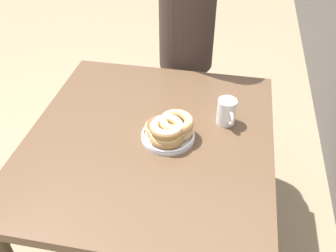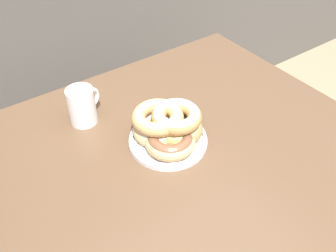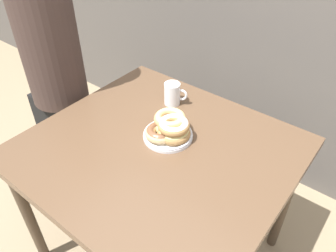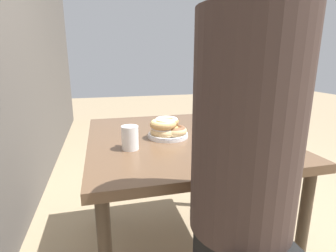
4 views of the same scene
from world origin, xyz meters
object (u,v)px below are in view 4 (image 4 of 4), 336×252
dining_table (181,149)px  donut_plate (167,128)px  person_figure (243,206)px  coffee_mug (130,137)px

dining_table → donut_plate: bearing=92.5°
dining_table → person_figure: 0.71m
coffee_mug → person_figure: (-0.56, -0.25, -0.05)m
donut_plate → person_figure: 0.71m
dining_table → donut_plate: donut_plate is taller
donut_plate → person_figure: person_figure is taller
dining_table → person_figure: (-0.71, 0.04, 0.08)m
dining_table → coffee_mug: size_ratio=9.62×
donut_plate → person_figure: (-0.70, -0.04, -0.04)m
donut_plate → coffee_mug: (-0.14, 0.21, 0.01)m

